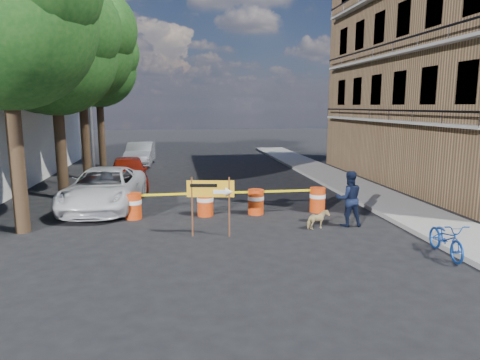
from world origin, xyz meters
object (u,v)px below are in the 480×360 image
object	(u,v)px
barrel_mid_left	(205,203)
barrel_far_right	(317,199)
pedestrian	(349,199)
sedan_red	(128,172)
detour_sign	(217,193)
barrel_mid_right	(256,201)
suv_white	(104,189)
bicycle	(448,223)
dog	(318,220)
barrel_far_left	(133,205)
sedan_silver	(140,154)

from	to	relation	value
barrel_mid_left	barrel_far_right	xyz separation A→B (m)	(4.11, -0.04, 0.00)
pedestrian	sedan_red	size ratio (longest dim) A/B	0.41
pedestrian	detour_sign	bearing A→B (deg)	11.22
barrel_mid_right	suv_white	bearing A→B (deg)	162.31
suv_white	bicycle	bearing A→B (deg)	-30.92
barrel_mid_left	bicycle	xyz separation A→B (m)	(5.89, -5.03, 0.41)
barrel_mid_left	barrel_mid_right	distance (m)	1.81
barrel_far_right	pedestrian	world-z (taller)	pedestrian
barrel_mid_left	detour_sign	world-z (taller)	detour_sign
dog	sedan_red	xyz separation A→B (m)	(-6.66, 8.07, 0.45)
barrel_far_left	detour_sign	size ratio (longest dim) A/B	0.50
pedestrian	suv_white	xyz separation A→B (m)	(-8.20, 3.70, -0.14)
barrel_far_right	sedan_red	world-z (taller)	sedan_red
barrel_mid_right	suv_white	xyz separation A→B (m)	(-5.52, 1.76, 0.29)
sedan_silver	barrel_mid_left	bearing A→B (deg)	-74.32
barrel_far_left	bicycle	bearing A→B (deg)	-30.74
barrel_mid_right	sedan_red	world-z (taller)	sedan_red
barrel_mid_right	pedestrian	distance (m)	3.34
barrel_mid_right	sedan_red	size ratio (longest dim) A/B	0.20
barrel_mid_right	dog	bearing A→B (deg)	-53.50
dog	sedan_red	size ratio (longest dim) A/B	0.16
barrel_mid_right	dog	world-z (taller)	barrel_mid_right
pedestrian	sedan_silver	bearing A→B (deg)	-59.10
barrel_mid_right	barrel_far_right	distance (m)	2.30
pedestrian	suv_white	bearing A→B (deg)	-19.80
sedan_silver	detour_sign	bearing A→B (deg)	-75.76
pedestrian	dog	distance (m)	1.26
barrel_mid_left	sedan_red	bearing A→B (deg)	118.98
sedan_red	bicycle	bearing A→B (deg)	-55.95
barrel_far_right	sedan_red	size ratio (longest dim) A/B	0.20
bicycle	suv_white	bearing A→B (deg)	152.27
barrel_far_left	pedestrian	distance (m)	7.25
bicycle	sedan_red	world-z (taller)	bicycle
detour_sign	sedan_silver	xyz separation A→B (m)	(-3.48, 16.21, -0.56)
barrel_far_left	pedestrian	world-z (taller)	pedestrian
suv_white	sedan_silver	xyz separation A→B (m)	(0.40, 12.00, -0.00)
pedestrian	sedan_red	distance (m)	11.04
sedan_silver	barrel_mid_right	bearing A→B (deg)	-67.46
barrel_far_right	dog	world-z (taller)	barrel_far_right
barrel_far_right	detour_sign	bearing A→B (deg)	-148.14
bicycle	sedan_silver	distance (m)	20.89
pedestrian	dog	size ratio (longest dim) A/B	2.50
barrel_far_right	detour_sign	world-z (taller)	detour_sign
barrel_mid_right	bicycle	distance (m)	6.46
sedan_silver	suv_white	bearing A→B (deg)	-89.77
barrel_far_right	dog	xyz separation A→B (m)	(-0.71, -2.15, -0.17)
barrel_mid_right	sedan_red	xyz separation A→B (m)	(-5.07, 5.92, 0.28)
barrel_far_left	sedan_silver	distance (m)	13.80
dog	barrel_far_left	bearing A→B (deg)	49.27
sedan_red	dog	bearing A→B (deg)	-56.41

